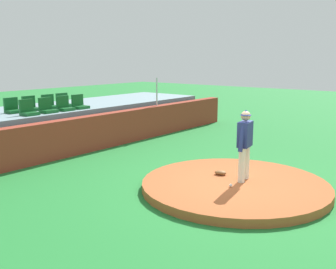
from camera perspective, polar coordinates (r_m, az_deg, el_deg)
ground_plane at (r=9.62m, az=9.60°, el=-7.86°), size 60.00×60.00×0.00m
pitchers_mound at (r=9.59m, az=9.62°, el=-7.31°), size 4.42×4.42×0.19m
pitcher at (r=9.47m, az=11.05°, el=-0.78°), size 0.77×0.32×1.71m
baseball at (r=9.18m, az=9.05°, el=-7.27°), size 0.07×0.07×0.07m
fielding_glove at (r=10.04m, az=7.60°, el=-5.50°), size 0.27×0.34×0.11m
brick_barrier at (r=13.15m, az=-12.97°, el=-0.17°), size 16.77×0.40×1.18m
fence_post_right at (r=15.79m, az=-1.63°, el=6.18°), size 0.06×0.06×1.12m
bleacher_platform at (r=14.90m, az=-18.28°, el=1.07°), size 15.07×3.28×1.29m
stadium_chair_0 at (r=13.29m, az=-19.56°, el=3.33°), size 0.48×0.44×0.50m
stadium_chair_1 at (r=13.70m, az=-17.07°, el=3.70°), size 0.48×0.44×0.50m
stadium_chair_2 at (r=14.08m, az=-14.75°, el=4.01°), size 0.48×0.44×0.50m
stadium_chair_3 at (r=14.50m, az=-12.69°, el=4.30°), size 0.48×0.44×0.50m
stadium_chair_4 at (r=14.03m, az=-21.55°, el=3.57°), size 0.48×0.44×0.50m
stadium_chair_5 at (r=14.41m, az=-19.27°, el=3.91°), size 0.48×0.44×0.50m
stadium_chair_6 at (r=14.81m, az=-16.77°, el=4.24°), size 0.48×0.44×0.50m
stadium_chair_7 at (r=15.22m, az=-14.85°, el=4.51°), size 0.48×0.44×0.50m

